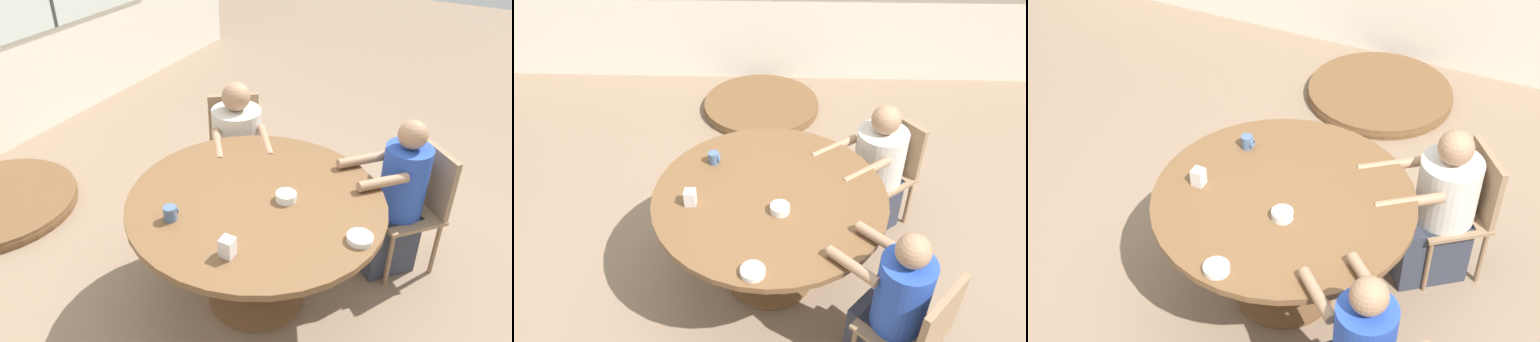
# 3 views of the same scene
# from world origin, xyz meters

# --- Properties ---
(ground_plane) EXTENTS (16.00, 16.00, 0.00)m
(ground_plane) POSITION_xyz_m (0.00, 0.00, 0.00)
(ground_plane) COLOR #8C725B
(dining_table) EXTENTS (1.44, 1.44, 0.76)m
(dining_table) POSITION_xyz_m (0.00, 0.00, 0.62)
(dining_table) COLOR brown
(dining_table) RESTS_ON ground_plane
(chair_for_woman_green_shirt) EXTENTS (0.56, 0.56, 0.86)m
(chair_for_woman_green_shirt) POSITION_xyz_m (0.87, 0.66, 0.51)
(chair_for_woman_green_shirt) COLOR #937556
(chair_for_woman_green_shirt) RESTS_ON ground_plane
(chair_for_man_blue_shirt) EXTENTS (0.57, 0.57, 0.86)m
(chair_for_man_blue_shirt) POSITION_xyz_m (0.80, -0.74, 0.51)
(chair_for_man_blue_shirt) COLOR #937556
(chair_for_man_blue_shirt) RESTS_ON ground_plane
(person_woman_green_shirt) EXTENTS (0.72, 0.67, 1.04)m
(person_woman_green_shirt) POSITION_xyz_m (0.73, 0.55, 0.46)
(person_woman_green_shirt) COLOR #333847
(person_woman_green_shirt) RESTS_ON ground_plane
(person_man_blue_shirt) EXTENTS (0.57, 0.56, 1.09)m
(person_man_blue_shirt) POSITION_xyz_m (0.68, -0.63, 0.49)
(person_man_blue_shirt) COLOR #333847
(person_man_blue_shirt) RESTS_ON ground_plane
(coffee_mug) EXTENTS (0.08, 0.07, 0.08)m
(coffee_mug) POSITION_xyz_m (-0.38, 0.30, 0.80)
(coffee_mug) COLOR slate
(coffee_mug) RESTS_ON dining_table
(milk_carton_small) EXTENTS (0.07, 0.07, 0.10)m
(milk_carton_small) POSITION_xyz_m (-0.47, -0.10, 0.81)
(milk_carton_small) COLOR silver
(milk_carton_small) RESTS_ON dining_table
(bowl_white_shallow) EXTENTS (0.13, 0.13, 0.03)m
(bowl_white_shallow) POSITION_xyz_m (-0.07, -0.62, 0.78)
(bowl_white_shallow) COLOR white
(bowl_white_shallow) RESTS_ON dining_table
(bowl_cereal) EXTENTS (0.11, 0.11, 0.05)m
(bowl_cereal) POSITION_xyz_m (0.06, -0.15, 0.79)
(bowl_cereal) COLOR white
(bowl_cereal) RESTS_ON dining_table
(folded_table_stack) EXTENTS (1.20, 1.20, 0.09)m
(folded_table_stack) POSITION_xyz_m (-0.17, 2.22, 0.04)
(folded_table_stack) COLOR brown
(folded_table_stack) RESTS_ON ground_plane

